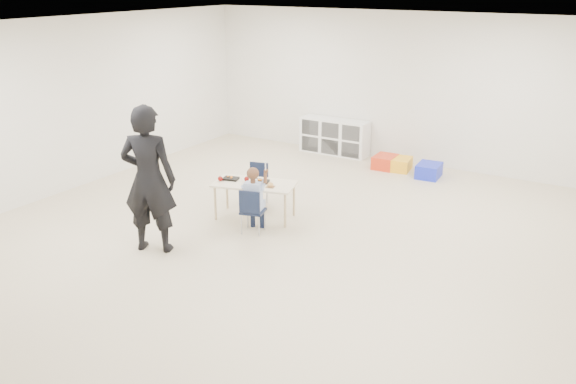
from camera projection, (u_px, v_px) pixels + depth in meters
The scene contains 16 objects.
room at pixel (267, 141), 7.79m from camera, with size 9.00×9.02×2.80m.
table at pixel (255, 200), 8.96m from camera, with size 1.30×0.88×0.54m.
chair_near at pixel (253, 210), 8.44m from camera, with size 0.32×0.30×0.65m, color #111A34, non-canonical shape.
chair_far at pixel (256, 185), 9.45m from camera, with size 0.32×0.30×0.65m, color #111A34, non-canonical shape.
child at pixel (253, 198), 8.38m from camera, with size 0.43×0.43×1.03m, color #AFC3EE, non-canonical shape.
lunch_tray_near at pixel (261, 181), 8.90m from camera, with size 0.22×0.16×0.03m, color black.
lunch_tray_far at pixel (231, 179), 9.01m from camera, with size 0.22×0.16×0.03m, color black.
milk_carton at pixel (255, 183), 8.72m from camera, with size 0.07×0.07×0.10m, color white.
bread_roll at pixel (270, 185), 8.69m from camera, with size 0.09×0.09×0.07m, color tan.
apple_near at pixel (247, 179), 8.93m from camera, with size 0.07×0.07×0.07m, color maroon.
apple_far at pixel (220, 179), 8.94m from camera, with size 0.07×0.07×0.07m, color maroon.
cubby_shelf at pixel (334, 137), 12.18m from camera, with size 1.40×0.40×0.70m, color white.
adult at pixel (149, 179), 7.69m from camera, with size 0.70×0.46×1.93m, color black.
bin_red at pixel (385, 162), 11.33m from camera, with size 0.38×0.49×0.24m, color red.
bin_yellow at pixel (400, 164), 11.21m from camera, with size 0.37×0.47×0.23m, color #FFAE1A.
bin_blue at pixel (429, 171), 10.82m from camera, with size 0.39×0.50×0.24m, color #1B2BD1.
Camera 1 is at (4.16, -6.32, 3.41)m, focal length 38.00 mm.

